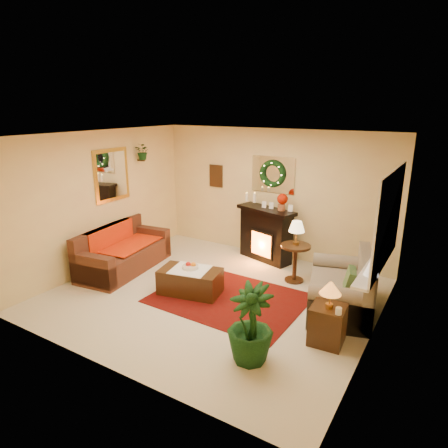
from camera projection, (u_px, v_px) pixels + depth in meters
The scene contains 31 objects.
floor at pixel (213, 295), 6.61m from camera, with size 5.00×5.00×0.00m, color beige.
ceiling at pixel (212, 136), 5.87m from camera, with size 5.00×5.00×0.00m, color white.
wall_back at pixel (273, 194), 8.08m from camera, with size 5.00×5.00×0.00m, color #EFD88C.
wall_front at pixel (102, 269), 4.40m from camera, with size 5.00×5.00×0.00m, color #EFD88C.
wall_left at pixel (101, 201), 7.49m from camera, with size 4.50×4.50×0.00m, color #EFD88C.
wall_right at pixel (380, 249), 4.99m from camera, with size 4.50×4.50×0.00m, color #EFD88C.
area_rug at pixel (229, 298), 6.51m from camera, with size 2.36×1.77×0.01m, color #5B0912.
sofa at pixel (124, 248), 7.55m from camera, with size 0.85×1.94×0.83m, color brown.
red_throw at pixel (128, 244), 7.69m from camera, with size 0.77×1.26×0.02m, color red.
fireplace at pixel (266, 234), 8.01m from camera, with size 1.10×0.35×1.01m, color black.
poinsettia at pixel (282, 199), 7.65m from camera, with size 0.20×0.20×0.20m, color #A61500.
mantel_candle_a at pixel (247, 197), 7.98m from camera, with size 0.06×0.06×0.17m, color white.
mantel_candle_b at pixel (255, 198), 7.92m from camera, with size 0.06×0.06×0.19m, color silver.
mantel_mirror at pixel (273, 174), 7.95m from camera, with size 0.92×0.02×0.72m, color white.
wreath at pixel (272, 174), 7.91m from camera, with size 0.55×0.55×0.11m, color #194719.
wall_art at pixel (216, 176), 8.67m from camera, with size 0.32×0.03×0.48m, color #381E11.
gold_mirror at pixel (112, 175), 7.59m from camera, with size 0.03×0.84×1.00m, color gold.
hanging_plant at pixel (143, 160), 8.07m from camera, with size 0.33×0.28×0.36m, color #194719.
loveseat at pixel (340, 284), 6.07m from camera, with size 0.88×1.52×0.88m, color #9F9284.
window_frame at pixel (389, 220), 5.38m from camera, with size 0.03×1.86×1.36m, color white.
window_glass at pixel (388, 219), 5.39m from camera, with size 0.02×1.70×1.22m, color black.
window_sill at pixel (375, 265), 5.63m from camera, with size 0.22×1.86×0.04m, color white.
mini_tree at pixel (372, 265), 5.19m from camera, with size 0.20×0.20×0.29m, color white.
sill_plant at pixel (385, 236), 6.17m from camera, with size 0.27×0.22×0.49m, color #143E1B.
side_table_round at pixel (295, 264), 7.08m from camera, with size 0.52×0.52×0.68m, color #442612.
lamp_cream at pixel (296, 234), 6.95m from camera, with size 0.28×0.28×0.43m, color #FFDE9D.
end_table_square at pixel (327, 324), 5.24m from camera, with size 0.43×0.43×0.53m, color black.
lamp_tiffany at pixel (330, 293), 5.07m from camera, with size 0.28×0.28×0.41m, color #F89A39.
coffee_table at pixel (190, 282), 6.64m from camera, with size 1.00×0.55×0.42m, color #451F15.
fruit_bowl at pixel (190, 267), 6.61m from camera, with size 0.27×0.27×0.06m, color silver.
floor_palm at pixel (250, 328), 4.82m from camera, with size 1.69×1.69×3.01m, color #183A19.
Camera 1 is at (3.28, -5.02, 3.04)m, focal length 32.00 mm.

